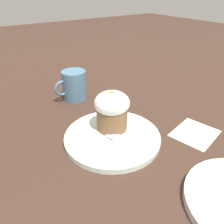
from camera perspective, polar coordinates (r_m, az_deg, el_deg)
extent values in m
plane|color=#3D281E|center=(0.57, 0.09, -7.11)|extent=(4.00, 4.00, 0.00)
cylinder|color=silver|center=(0.57, 0.09, -6.54)|extent=(0.25, 0.25, 0.01)
cylinder|color=brown|center=(0.57, 0.00, -1.66)|extent=(0.08, 0.08, 0.06)
ellipsoid|color=white|center=(0.55, 0.00, 2.39)|extent=(0.09, 0.09, 0.06)
cone|color=orange|center=(0.53, -0.79, 4.85)|extent=(0.02, 0.01, 0.01)
sphere|color=green|center=(0.54, 0.10, 5.11)|extent=(0.01, 0.01, 0.01)
cube|color=#B7B7BC|center=(0.52, 1.37, -9.62)|extent=(0.05, 0.09, 0.00)
ellipsoid|color=#B7B7BC|center=(0.56, 0.08, -5.38)|extent=(0.05, 0.06, 0.01)
cylinder|color=teal|center=(0.76, -9.76, 6.93)|extent=(0.08, 0.08, 0.10)
torus|color=teal|center=(0.74, -12.89, 6.07)|extent=(0.05, 0.01, 0.05)
cube|color=white|center=(0.63, 20.83, -5.19)|extent=(0.14, 0.12, 0.00)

